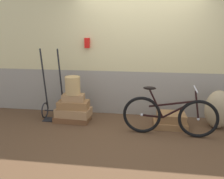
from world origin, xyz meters
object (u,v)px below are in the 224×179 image
at_px(suitcase_3, 73,98).
at_px(wicker_basket, 73,85).
at_px(suitcase_1, 73,112).
at_px(luggage_trolley, 54,104).
at_px(suitcase_2, 74,105).
at_px(bicycle, 169,116).
at_px(suitcase_5, 171,117).
at_px(suitcase_0, 72,118).
at_px(burlap_sack, 218,109).
at_px(suitcase_4, 170,123).

xyz_separation_m(suitcase_3, wicker_basket, (-0.01, 0.01, 0.24)).
height_order(suitcase_1, luggage_trolley, luggage_trolley).
height_order(suitcase_2, bicycle, bicycle).
height_order(suitcase_2, suitcase_5, suitcase_2).
relative_size(suitcase_2, luggage_trolley, 0.42).
xyz_separation_m(suitcase_2, bicycle, (1.82, -0.38, 0.01)).
bearing_deg(suitcase_5, wicker_basket, 178.43).
bearing_deg(suitcase_1, suitcase_5, 5.70).
relative_size(suitcase_1, suitcase_5, 1.29).
bearing_deg(bicycle, suitcase_0, 168.10).
xyz_separation_m(suitcase_5, burlap_sack, (0.85, 0.06, 0.17)).
relative_size(suitcase_0, suitcase_1, 1.02).
bearing_deg(suitcase_1, burlap_sack, 6.89).
height_order(suitcase_5, wicker_basket, wicker_basket).
bearing_deg(suitcase_1, luggage_trolley, 173.99).
distance_m(burlap_sack, bicycle, 1.03).
bearing_deg(suitcase_1, bicycle, -6.32).
relative_size(suitcase_3, luggage_trolley, 0.29).
xyz_separation_m(suitcase_5, wicker_basket, (-1.91, 0.00, 0.55)).
bearing_deg(suitcase_3, bicycle, -16.14).
xyz_separation_m(suitcase_3, bicycle, (1.82, -0.38, -0.14)).
bearing_deg(wicker_basket, luggage_trolley, 169.42).
xyz_separation_m(wicker_basket, luggage_trolley, (-0.45, 0.08, -0.42)).
bearing_deg(wicker_basket, suitcase_1, -125.94).
bearing_deg(suitcase_3, suitcase_2, 157.73).
xyz_separation_m(suitcase_3, burlap_sack, (2.75, 0.07, -0.13)).
distance_m(suitcase_1, wicker_basket, 0.55).
relative_size(suitcase_0, luggage_trolley, 0.48).
bearing_deg(wicker_basket, suitcase_5, -0.05).
bearing_deg(luggage_trolley, wicker_basket, -10.58).
bearing_deg(burlap_sack, luggage_trolley, 179.54).
bearing_deg(wicker_basket, burlap_sack, 1.21).
height_order(suitcase_4, bicycle, bicycle).
bearing_deg(bicycle, suitcase_2, 168.21).
relative_size(suitcase_5, luggage_trolley, 0.36).
height_order(suitcase_3, suitcase_4, suitcase_3).
height_order(suitcase_1, suitcase_4, suitcase_1).
height_order(suitcase_3, bicycle, bicycle).
height_order(suitcase_2, wicker_basket, wicker_basket).
relative_size(suitcase_5, bicycle, 0.32).
bearing_deg(suitcase_5, suitcase_0, 178.42).
bearing_deg(suitcase_0, suitcase_3, -15.74).
relative_size(suitcase_3, suitcase_5, 0.81).
distance_m(suitcase_0, suitcase_3, 0.44).
height_order(suitcase_4, suitcase_5, suitcase_5).
xyz_separation_m(suitcase_0, luggage_trolley, (-0.41, 0.08, 0.26)).
bearing_deg(suitcase_3, suitcase_4, -3.80).
bearing_deg(suitcase_1, suitcase_2, -21.11).
bearing_deg(suitcase_0, wicker_basket, 0.86).
distance_m(suitcase_1, suitcase_2, 0.16).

